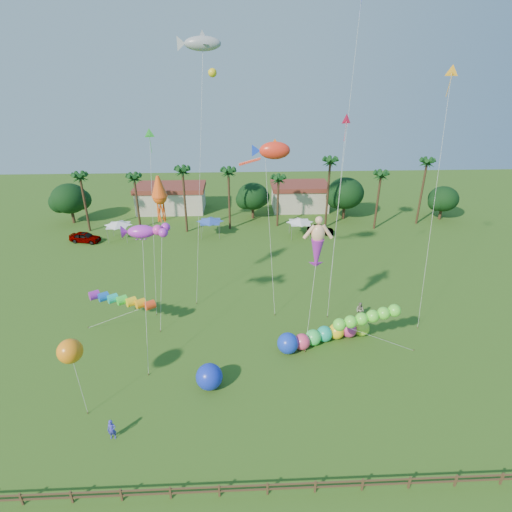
{
  "coord_description": "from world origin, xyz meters",
  "views": [
    {
      "loc": [
        -1.43,
        -22.22,
        24.21
      ],
      "look_at": [
        0.0,
        10.0,
        9.0
      ],
      "focal_mm": 28.0,
      "sensor_mm": 36.0,
      "label": 1
    }
  ],
  "objects_px": {
    "spectator_a": "(112,430)",
    "caterpillar_inflatable": "(321,336)",
    "car_a": "(85,237)",
    "spectator_b": "(360,310)",
    "blue_ball": "(209,377)",
    "car_b": "(320,230)"
  },
  "relations": [
    {
      "from": "car_a",
      "to": "car_b",
      "type": "xyz_separation_m",
      "value": [
        36.64,
        1.63,
        -0.1
      ]
    },
    {
      "from": "caterpillar_inflatable",
      "to": "blue_ball",
      "type": "xyz_separation_m",
      "value": [
        -10.35,
        -5.46,
        0.27
      ]
    },
    {
      "from": "spectator_a",
      "to": "blue_ball",
      "type": "distance_m",
      "value": 8.21
    },
    {
      "from": "car_a",
      "to": "blue_ball",
      "type": "height_order",
      "value": "blue_ball"
    },
    {
      "from": "spectator_a",
      "to": "caterpillar_inflatable",
      "type": "height_order",
      "value": "caterpillar_inflatable"
    },
    {
      "from": "car_b",
      "to": "spectator_a",
      "type": "relative_size",
      "value": 2.55
    },
    {
      "from": "caterpillar_inflatable",
      "to": "blue_ball",
      "type": "distance_m",
      "value": 11.7
    },
    {
      "from": "car_a",
      "to": "spectator_b",
      "type": "xyz_separation_m",
      "value": [
        36.33,
        -22.16,
        0.09
      ]
    },
    {
      "from": "car_b",
      "to": "spectator_a",
      "type": "distance_m",
      "value": 44.31
    },
    {
      "from": "blue_ball",
      "to": "car_b",
      "type": "bearing_deg",
      "value": 64.87
    },
    {
      "from": "car_a",
      "to": "caterpillar_inflatable",
      "type": "relative_size",
      "value": 0.48
    },
    {
      "from": "car_a",
      "to": "spectator_a",
      "type": "distance_m",
      "value": 39.32
    },
    {
      "from": "spectator_a",
      "to": "spectator_b",
      "type": "xyz_separation_m",
      "value": [
        22.04,
        14.47,
        0.06
      ]
    },
    {
      "from": "spectator_b",
      "to": "caterpillar_inflatable",
      "type": "height_order",
      "value": "caterpillar_inflatable"
    },
    {
      "from": "spectator_b",
      "to": "blue_ball",
      "type": "bearing_deg",
      "value": -101.29
    },
    {
      "from": "car_b",
      "to": "caterpillar_inflatable",
      "type": "height_order",
      "value": "caterpillar_inflatable"
    },
    {
      "from": "spectator_b",
      "to": "blue_ball",
      "type": "relative_size",
      "value": 0.8
    },
    {
      "from": "car_b",
      "to": "spectator_a",
      "type": "bearing_deg",
      "value": 163.39
    },
    {
      "from": "spectator_b",
      "to": "blue_ball",
      "type": "height_order",
      "value": "blue_ball"
    },
    {
      "from": "spectator_b",
      "to": "blue_ball",
      "type": "xyz_separation_m",
      "value": [
        -15.38,
        -9.68,
        0.22
      ]
    },
    {
      "from": "spectator_b",
      "to": "blue_ball",
      "type": "distance_m",
      "value": 18.18
    },
    {
      "from": "spectator_a",
      "to": "caterpillar_inflatable",
      "type": "bearing_deg",
      "value": 29.39
    }
  ]
}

